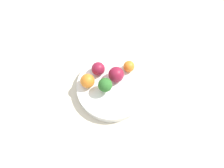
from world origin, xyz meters
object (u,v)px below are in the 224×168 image
(broccoli, at_px, (105,85))
(orange_back, at_px, (88,81))
(apple_red, at_px, (116,74))
(orange_front, at_px, (129,66))
(apple_green, at_px, (98,69))
(bowl, at_px, (112,87))

(broccoli, relative_size, orange_back, 1.23)
(apple_red, bearing_deg, orange_front, -133.53)
(orange_front, bearing_deg, apple_green, 13.71)
(bowl, height_order, orange_front, orange_front)
(apple_red, height_order, orange_back, apple_red)
(apple_green, relative_size, orange_back, 0.96)
(apple_red, height_order, orange_front, apple_red)
(bowl, xyz_separation_m, orange_back, (0.08, 0.01, 0.04))
(bowl, distance_m, apple_red, 0.05)
(bowl, xyz_separation_m, apple_red, (-0.01, -0.03, 0.04))
(bowl, xyz_separation_m, apple_green, (0.05, -0.04, 0.04))
(apple_green, bearing_deg, orange_front, -166.29)
(broccoli, distance_m, apple_red, 0.06)
(orange_back, bearing_deg, bowl, -175.77)
(bowl, relative_size, broccoli, 4.09)
(bowl, bearing_deg, broccoli, 44.19)
(bowl, bearing_deg, orange_back, 4.23)
(orange_front, bearing_deg, orange_back, 30.34)
(broccoli, bearing_deg, apple_red, -121.86)
(broccoli, height_order, orange_front, broccoli)
(bowl, height_order, apple_red, apple_red)
(apple_red, relative_size, orange_back, 1.10)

